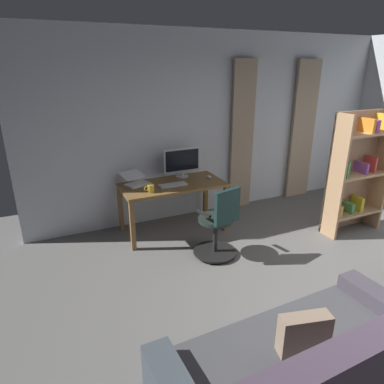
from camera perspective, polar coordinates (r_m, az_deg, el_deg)
The scene contains 13 objects.
ground_plane at distance 4.02m, azimuth 25.84°, elevation -17.15°, with size 8.02×8.02×0.00m, color #5F5D5C.
back_room_partition at distance 5.59m, azimuth 4.69°, elevation 11.01°, with size 6.17×0.10×2.82m, color silver.
curtain_left_panel at distance 6.49m, azimuth 17.99°, elevation 9.62°, with size 0.48×0.06×2.42m, color tan.
curtain_right_panel at distance 5.72m, azimuth 8.35°, elevation 9.04°, with size 0.41×0.06×2.42m, color tan.
desk at distance 4.91m, azimuth -3.27°, elevation 0.43°, with size 1.47×0.72×0.73m.
office_chair at distance 4.29m, azimuth 4.50°, elevation -5.57°, with size 0.56×0.56×0.95m.
computer_monitor at distance 5.11m, azimuth -1.69°, elevation 5.19°, with size 0.57×0.18×0.43m.
computer_keyboard at distance 4.79m, azimuth -3.20°, elevation 1.21°, with size 0.39×0.14×0.02m, color #B7BCC1.
laptop at distance 4.90m, azimuth -9.45°, elevation 1.90°, with size 0.42×0.42×0.16m.
computer_mouse at distance 5.11m, azimuth 2.89°, elevation 2.54°, with size 0.06×0.10×0.04m, color white.
mug_coffee at distance 4.55m, azimuth -6.94°, elevation 0.61°, with size 0.14×0.09×0.11m.
bookshelf at distance 5.39m, azimuth 25.69°, elevation 3.06°, with size 0.91×0.30×1.74m.
couch at distance 2.85m, azimuth 18.02°, elevation -26.66°, with size 2.09×0.97×0.79m.
Camera 1 is at (2.70, 1.87, 2.32)m, focal length 31.89 mm.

